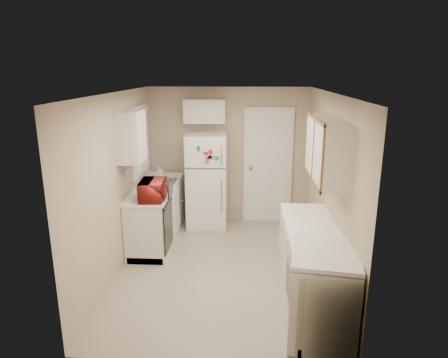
{
  "coord_description": "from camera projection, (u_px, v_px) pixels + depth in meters",
  "views": [
    {
      "loc": [
        0.32,
        -5.06,
        2.68
      ],
      "look_at": [
        0.0,
        0.5,
        1.15
      ],
      "focal_mm": 32.0,
      "sensor_mm": 36.0,
      "label": 1
    }
  ],
  "objects": [
    {
      "name": "microwave",
      "position": [
        153.0,
        189.0,
        5.63
      ],
      "size": [
        0.51,
        0.3,
        0.33
      ],
      "primitive_type": "imported",
      "rotation": [
        0.0,
        0.0,
        1.63
      ],
      "color": "maroon",
      "rests_on": "left_counter"
    },
    {
      "name": "sink",
      "position": [
        158.0,
        186.0,
        6.45
      ],
      "size": [
        0.54,
        0.74,
        0.16
      ],
      "primitive_type": "cube",
      "color": "gray",
      "rests_on": "left_counter"
    },
    {
      "name": "upper_cabinet_right",
      "position": [
        328.0,
        149.0,
        4.57
      ],
      "size": [
        0.3,
        1.2,
        0.7
      ],
      "primitive_type": "cube",
      "color": "silver",
      "rests_on": "wall_right"
    },
    {
      "name": "floor",
      "position": [
        222.0,
        267.0,
        5.6
      ],
      "size": [
        3.8,
        3.8,
        0.0
      ],
      "primitive_type": "plane",
      "color": "beige",
      "rests_on": "ground"
    },
    {
      "name": "wall_left",
      "position": [
        118.0,
        184.0,
        5.36
      ],
      "size": [
        3.8,
        3.8,
        0.0
      ],
      "primitive_type": "plane",
      "color": "#BDAC91",
      "rests_on": "floor"
    },
    {
      "name": "soap_bottle",
      "position": [
        160.0,
        172.0,
        6.77
      ],
      "size": [
        0.11,
        0.12,
        0.2
      ],
      "primitive_type": "imported",
      "rotation": [
        0.0,
        0.0,
        -0.31
      ],
      "color": "white",
      "rests_on": "left_counter"
    },
    {
      "name": "wall_back",
      "position": [
        229.0,
        156.0,
        7.11
      ],
      "size": [
        2.8,
        2.8,
        0.0
      ],
      "primitive_type": "plane",
      "color": "#BDAC91",
      "rests_on": "floor"
    },
    {
      "name": "right_counter",
      "position": [
        312.0,
        268.0,
        4.65
      ],
      "size": [
        0.6,
        2.0,
        0.9
      ],
      "primitive_type": "cube",
      "color": "silver",
      "rests_on": "floor"
    },
    {
      "name": "dishwasher",
      "position": [
        168.0,
        225.0,
        5.81
      ],
      "size": [
        0.03,
        0.58,
        0.72
      ],
      "primitive_type": "cube",
      "color": "black",
      "rests_on": "floor"
    },
    {
      "name": "ceiling",
      "position": [
        222.0,
        93.0,
        4.97
      ],
      "size": [
        3.8,
        3.8,
        0.0
      ],
      "primitive_type": "plane",
      "color": "white",
      "rests_on": "floor"
    },
    {
      "name": "refrigerator",
      "position": [
        207.0,
        181.0,
        6.88
      ],
      "size": [
        0.68,
        0.66,
        1.65
      ],
      "primitive_type": "cube",
      "rotation": [
        0.0,
        0.0,
        0.01
      ],
      "color": "white",
      "rests_on": "floor"
    },
    {
      "name": "left_counter",
      "position": [
        157.0,
        213.0,
        6.41
      ],
      "size": [
        0.6,
        1.8,
        0.9
      ],
      "primitive_type": "cube",
      "color": "silver",
      "rests_on": "floor"
    },
    {
      "name": "cabinet_over_fridge",
      "position": [
        205.0,
        111.0,
        6.78
      ],
      "size": [
        0.7,
        0.3,
        0.4
      ],
      "primitive_type": "cube",
      "color": "silver",
      "rests_on": "wall_back"
    },
    {
      "name": "upper_cabinet_left",
      "position": [
        131.0,
        137.0,
        5.41
      ],
      "size": [
        0.3,
        0.45,
        0.7
      ],
      "primitive_type": "cube",
      "color": "silver",
      "rests_on": "wall_left"
    },
    {
      "name": "window_blinds",
      "position": [
        140.0,
        141.0,
        6.26
      ],
      "size": [
        0.1,
        0.98,
        1.08
      ],
      "primitive_type": "cube",
      "color": "silver",
      "rests_on": "wall_left"
    },
    {
      "name": "interior_door",
      "position": [
        268.0,
        166.0,
        7.08
      ],
      "size": [
        0.86,
        0.06,
        2.08
      ],
      "primitive_type": "cube",
      "color": "white",
      "rests_on": "floor"
    },
    {
      "name": "wall_front",
      "position": [
        208.0,
        247.0,
        3.46
      ],
      "size": [
        2.8,
        2.8,
        0.0
      ],
      "primitive_type": "plane",
      "color": "#BDAC91",
      "rests_on": "floor"
    },
    {
      "name": "wall_right",
      "position": [
        329.0,
        187.0,
        5.21
      ],
      "size": [
        3.8,
        3.8,
        0.0
      ],
      "primitive_type": "plane",
      "color": "#BDAC91",
      "rests_on": "floor"
    },
    {
      "name": "stove",
      "position": [
        322.0,
        294.0,
        4.04
      ],
      "size": [
        0.75,
        0.87,
        0.97
      ],
      "primitive_type": "cube",
      "rotation": [
        0.0,
        0.0,
        -0.14
      ],
      "color": "white",
      "rests_on": "floor"
    }
  ]
}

